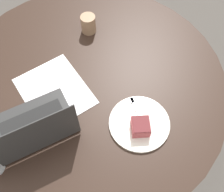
% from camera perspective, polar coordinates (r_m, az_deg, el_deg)
% --- Properties ---
extents(ground_plane, '(12.00, 12.00, 0.00)m').
position_cam_1_polar(ground_plane, '(1.91, -3.53, -9.05)').
color(ground_plane, '#4C4742').
extents(dining_table, '(1.31, 1.31, 0.75)m').
position_cam_1_polar(dining_table, '(1.34, -4.95, 0.69)').
color(dining_table, black).
rests_on(dining_table, ground_plane).
extents(paper_document, '(0.34, 0.28, 0.00)m').
position_cam_1_polar(paper_document, '(1.22, -12.40, 1.06)').
color(paper_document, white).
rests_on(paper_document, dining_table).
extents(plate, '(0.26, 0.26, 0.01)m').
position_cam_1_polar(plate, '(1.12, 5.96, -5.92)').
color(plate, silver).
rests_on(plate, dining_table).
extents(cake_slice, '(0.10, 0.10, 0.05)m').
position_cam_1_polar(cake_slice, '(1.08, 6.24, -6.63)').
color(cake_slice, '#B74C51').
rests_on(cake_slice, plate).
extents(fork, '(0.17, 0.07, 0.00)m').
position_cam_1_polar(fork, '(1.14, 5.40, -3.10)').
color(fork, silver).
rests_on(fork, plate).
extents(coffee_glass, '(0.08, 0.08, 0.10)m').
position_cam_1_polar(coffee_glass, '(1.40, -5.17, 15.35)').
color(coffee_glass, '#997556').
rests_on(coffee_glass, dining_table).
extents(laptop, '(0.28, 0.36, 0.24)m').
position_cam_1_polar(laptop, '(1.11, -16.50, -6.56)').
color(laptop, '#2D2D2D').
rests_on(laptop, dining_table).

